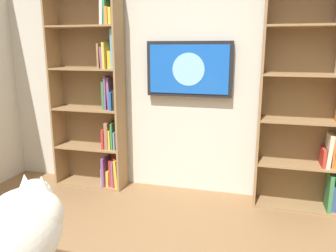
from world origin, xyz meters
TOP-DOWN VIEW (x-y plane):
  - wall_back at (0.00, -2.23)m, footprint 4.52×0.06m
  - bookshelf_left at (-1.26, -2.06)m, footprint 0.90×0.28m
  - bookshelf_right at (1.06, -2.07)m, footprint 0.81×0.28m
  - wall_mounted_tv at (0.02, -2.15)m, footprint 0.90×0.07m
  - cat at (0.15, 0.41)m, footprint 0.33×0.70m

SIDE VIEW (x-z plane):
  - cat at x=0.15m, z-range 0.74..1.08m
  - bookshelf_right at x=1.06m, z-range -0.05..2.19m
  - bookshelf_left at x=-1.26m, z-range -0.02..2.18m
  - wall_mounted_tv at x=0.02m, z-range 1.06..1.63m
  - wall_back at x=0.00m, z-range 0.00..2.70m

